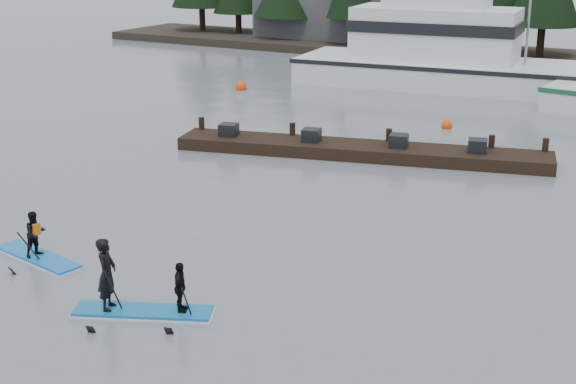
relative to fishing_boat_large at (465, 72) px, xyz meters
The scene contains 10 objects.
ground 31.08m from the fishing_boat_large, 85.38° to the right, with size 160.00×160.00×0.00m, color slate.
far_shore 11.33m from the fishing_boat_large, 77.21° to the left, with size 70.00×8.00×0.60m, color #2D281E.
treeline 11.35m from the fishing_boat_large, 77.21° to the left, with size 60.00×4.00×8.00m, color black, non-canonical shape.
waterfront_building 17.45m from the fishing_boat_large, 131.42° to the left, with size 18.00×6.00×5.00m, color #4C4C51.
fishing_boat_large is the anchor object (origin of this frame).
floating_dock 16.64m from the fishing_boat_large, 86.32° to the right, with size 14.75×1.97×0.49m, color black.
buoy_b 10.59m from the fishing_boat_large, 76.45° to the right, with size 0.50×0.50×0.50m, color #FF480C.
buoy_a 12.82m from the fishing_boat_large, 147.25° to the right, with size 0.63×0.63×0.63m, color #FF480C.
paddleboard_solo 30.60m from the fishing_boat_large, 94.08° to the right, with size 3.09×1.30×1.83m.
paddleboard_duo 31.83m from the fishing_boat_large, 85.86° to the right, with size 3.24×2.02×2.33m.
Camera 1 is at (11.15, -13.74, 8.43)m, focal length 50.00 mm.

